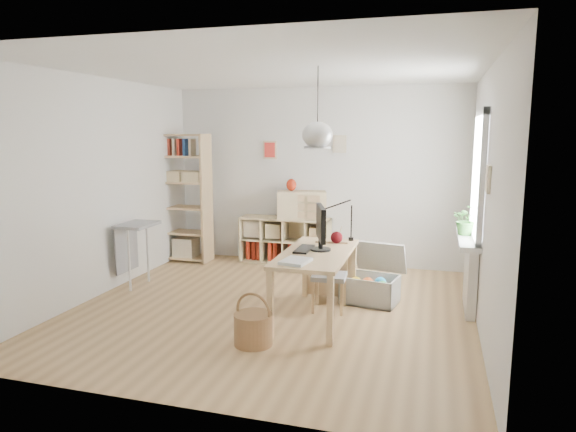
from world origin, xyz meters
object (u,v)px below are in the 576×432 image
(chair, at_px, (330,272))
(tall_bookshelf, at_px, (184,192))
(cube_shelf, at_px, (284,244))
(desk, at_px, (316,260))
(storage_chest, at_px, (372,283))
(monitor, at_px, (321,226))
(drawer_chest, at_px, (301,205))

(chair, bearing_deg, tall_bookshelf, 144.58)
(cube_shelf, bearing_deg, desk, -65.39)
(storage_chest, relative_size, monitor, 1.51)
(chair, bearing_deg, monitor, -106.00)
(monitor, bearing_deg, drawer_chest, 91.80)
(chair, height_order, drawer_chest, drawer_chest)
(tall_bookshelf, bearing_deg, monitor, -35.60)
(tall_bookshelf, distance_m, chair, 3.18)
(chair, distance_m, monitor, 0.64)
(storage_chest, bearing_deg, tall_bookshelf, 169.26)
(tall_bookshelf, xyz_separation_m, storage_chest, (3.11, -1.21, -0.87))
(desk, bearing_deg, monitor, 69.00)
(desk, xyz_separation_m, tall_bookshelf, (-2.59, 1.95, 0.43))
(storage_chest, bearing_deg, drawer_chest, 141.65)
(chair, distance_m, drawer_chest, 2.08)
(monitor, bearing_deg, chair, 60.18)
(chair, bearing_deg, cube_shelf, 115.98)
(cube_shelf, height_order, chair, chair)
(chair, bearing_deg, storage_chest, 37.74)
(cube_shelf, distance_m, storage_chest, 2.15)
(tall_bookshelf, bearing_deg, chair, -31.05)
(tall_bookshelf, height_order, monitor, tall_bookshelf)
(cube_shelf, distance_m, chair, 2.19)
(desk, relative_size, tall_bookshelf, 0.75)
(cube_shelf, relative_size, storage_chest, 1.69)
(cube_shelf, xyz_separation_m, tall_bookshelf, (-1.56, -0.28, 0.79))
(tall_bookshelf, height_order, storage_chest, tall_bookshelf)
(storage_chest, relative_size, drawer_chest, 1.13)
(cube_shelf, bearing_deg, monitor, -63.97)
(desk, xyz_separation_m, cube_shelf, (-1.02, 2.23, -0.36))
(desk, height_order, drawer_chest, drawer_chest)
(cube_shelf, height_order, monitor, monitor)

